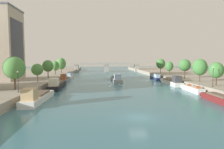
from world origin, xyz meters
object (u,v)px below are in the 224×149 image
lamppost_left_bank (18,81)px  bridge_far (107,66)px  moored_boat_right_gap_after (192,89)px  moored_boat_right_end (172,82)px  moored_boat_left_upstream (65,79)px  moored_boat_right_downstream (156,77)px  tree_right_by_lamp (169,66)px  tree_left_distant (48,66)px  lamppost_right_bank (213,76)px  moored_boat_left_downstream (70,75)px  tree_right_second (200,67)px  tree_left_end_of_row (55,66)px  tree_right_midway (185,65)px  tree_right_distant (161,64)px  moored_boat_left_end (57,85)px  tree_left_by_lamp (61,64)px  tree_left_third (37,70)px  barge_midriver (116,79)px  moored_boat_left_gap_after (37,97)px  moored_boat_right_far (223,99)px  tree_left_past_mid (14,68)px  tree_right_past_mid (216,70)px

lamppost_left_bank → bridge_far: bearing=76.4°
moored_boat_right_gap_after → moored_boat_right_end: (-0.01, 13.86, 0.31)m
moored_boat_left_upstream → moored_boat_right_downstream: size_ratio=1.19×
moored_boat_right_end → tree_right_by_lamp: (5.48, 17.10, 4.37)m
tree_left_distant → lamppost_right_bank: size_ratio=1.31×
lamppost_right_bank → moored_boat_left_downstream: bearing=132.7°
lamppost_right_bank → moored_boat_right_gap_after: bearing=128.6°
tree_right_second → lamppost_left_bank: tree_right_second is taller
moored_boat_right_gap_after → moored_boat_right_downstream: moored_boat_right_downstream is taller
moored_boat_right_gap_after → tree_left_end_of_row: bearing=138.9°
tree_right_midway → tree_right_distant: tree_right_distant is taller
moored_boat_left_end → moored_boat_left_downstream: moored_boat_left_end is taller
tree_right_by_lamp → lamppost_right_bank: tree_right_by_lamp is taller
tree_left_by_lamp → tree_right_second: 64.62m
moored_boat_right_end → tree_left_distant: 43.51m
tree_left_third → lamppost_left_bank: (1.75, -18.10, -1.29)m
tree_right_by_lamp → moored_boat_left_upstream: bearing=-171.5°
tree_left_end_of_row → lamppost_left_bank: 45.52m
barge_midriver → moored_boat_left_gap_after: size_ratio=1.25×
moored_boat_right_far → tree_right_by_lamp: size_ratio=2.17×
moored_boat_left_upstream → lamppost_right_bank: size_ratio=2.68×
moored_boat_right_end → lamppost_right_bank: bearing=-80.1°
moored_boat_left_gap_after → tree_left_by_lamp: tree_left_by_lamp is taller
tree_right_distant → lamppost_right_bank: 46.06m
moored_boat_left_downstream → moored_boat_right_downstream: 37.36m
tree_right_midway → tree_right_second: bearing=-91.1°
moored_boat_left_end → moored_boat_right_end: bearing=8.6°
tree_left_past_mid → tree_right_midway: (48.66, 23.10, -0.21)m
moored_boat_left_gap_after → tree_left_end_of_row: 47.58m
moored_boat_right_end → lamppost_right_bank: lamppost_right_bank is taller
tree_right_past_mid → lamppost_right_bank: 3.61m
moored_boat_right_gap_after → tree_right_second: bearing=52.0°
moored_boat_right_downstream → moored_boat_left_gap_after: bearing=-131.6°
barge_midriver → moored_boat_right_end: moored_boat_right_end is taller
barge_midriver → tree_right_second: tree_right_second is taller
moored_boat_left_end → tree_left_end_of_row: bearing=103.0°
lamppost_left_bank → moored_boat_right_end: bearing=28.9°
moored_boat_left_gap_after → tree_left_distant: tree_left_distant is taller
tree_left_third → tree_left_distant: (-0.29, 13.32, 0.59)m
moored_boat_right_end → bridge_far: (-18.45, 67.73, 2.97)m
moored_boat_right_downstream → lamppost_right_bank: bearing=-83.9°
barge_midriver → bridge_far: bearing=91.1°
moored_boat_left_end → lamppost_right_bank: (39.09, -12.28, 3.34)m
tree_left_end_of_row → lamppost_right_bank: 61.45m
lamppost_left_bank → tree_left_past_mid: bearing=119.9°
moored_boat_right_downstream → tree_left_third: (-41.39, -20.34, 4.28)m
tree_right_distant → moored_boat_left_upstream: bearing=-157.4°
tree_left_past_mid → lamppost_right_bank: tree_left_past_mid is taller
moored_boat_left_gap_after → tree_left_past_mid: size_ratio=1.96×
moored_boat_left_end → moored_boat_left_upstream: bearing=91.7°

